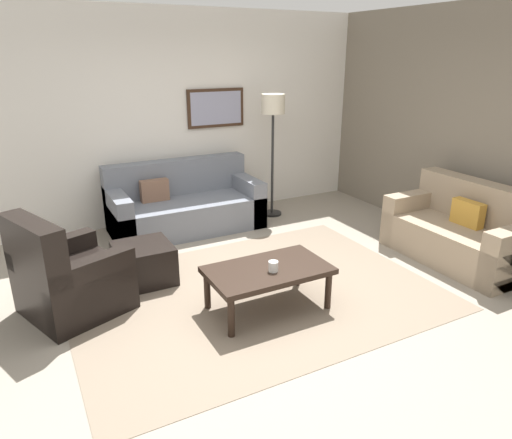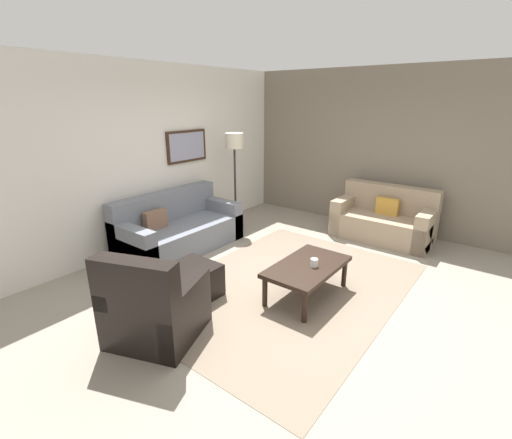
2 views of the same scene
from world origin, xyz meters
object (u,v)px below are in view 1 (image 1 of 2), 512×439
Objects in this scene: couch_main at (183,206)px; coffee_table at (268,273)px; armchair_leather at (66,282)px; cup at (273,266)px; couch_loveseat at (463,234)px; ottoman at (144,263)px; lamp_standing at (273,117)px; framed_artwork at (216,108)px.

coffee_table is (-0.04, -2.39, 0.06)m from couch_main.
armchair_leather is 1.80m from coffee_table.
cup is (0.01, -0.08, 0.10)m from coffee_table.
couch_loveseat is 2.49m from cup.
couch_loveseat is (2.46, -2.45, 0.01)m from couch_main.
ottoman is at bearing -124.09° from couch_main.
cup is at bearing -52.96° from ottoman.
cup is at bearing -179.60° from couch_loveseat.
lamp_standing reaches higher than cup.
coffee_table is at bearing 95.78° from cup.
couch_main is 3.48× the size of ottoman.
framed_artwork reaches higher than ottoman.
couch_loveseat is at bearing -44.92° from couch_main.
ottoman is 1.46m from cup.
ottoman is 2.69m from framed_artwork.
couch_main is at bearing 175.42° from lamp_standing.
cup is at bearing -90.66° from couch_main.
framed_artwork is at bearing 76.00° from cup.
armchair_leather is 1.85m from cup.
couch_loveseat reaches higher than ottoman.
ottoman is at bearing -151.08° from lamp_standing.
ottoman is at bearing 161.37° from couch_loveseat.
armchair_leather is at bearing 152.58° from cup.
coffee_table is 2.85m from lamp_standing.
framed_artwork is (1.59, 1.74, 1.31)m from ottoman.
couch_main is 2.34× the size of framed_artwork.
lamp_standing reaches higher than coffee_table.
ottoman is 1.38m from coffee_table.
couch_loveseat is 1.43× the size of coffee_table.
armchair_leather reaches higher than couch_main.
lamp_standing reaches higher than ottoman.
coffee_table is (-2.50, 0.06, 0.06)m from couch_loveseat.
armchair_leather is 10.92× the size of cup.
couch_main is 2.47m from cup.
couch_main is 1.14× the size of lamp_standing.
lamp_standing is 2.05× the size of framed_artwork.
armchair_leather is at bearing -139.14° from framed_artwork.
armchair_leather is 0.60× the size of lamp_standing.
ottoman is at bearing -132.31° from framed_artwork.
coffee_table is 0.64× the size of lamp_standing.
couch_main reaches higher than coffee_table.
framed_artwork is at bearing 139.52° from lamp_standing.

